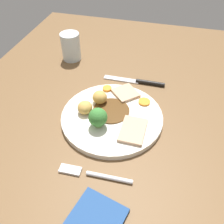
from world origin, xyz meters
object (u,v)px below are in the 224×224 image
Objects in this scene: carrot_coin_front at (107,89)px; fork at (93,174)px; water_glass at (71,47)px; roast_potato_right at (100,97)px; meat_slice_under at (126,93)px; carrot_coin_back at (144,102)px; knife at (139,82)px; roast_potato_left at (86,106)px; meat_slice_main at (133,130)px; broccoli_floret at (98,117)px; dinner_plate at (112,117)px.

fork is (-26.08, -4.22, -1.31)cm from carrot_coin_front.
water_glass reaches higher than fork.
water_glass is (20.58, 15.94, 1.31)cm from roast_potato_right.
meat_slice_under is at bearing -49.53° from roast_potato_right.
carrot_coin_back reaches higher than knife.
meat_slice_under is 12.23cm from roast_potato_left.
carrot_coin_back is (2.78, -11.21, -1.44)cm from roast_potato_right.
meat_slice_main is 13.33cm from roast_potato_left.
broccoli_floret is at bearing -147.95° from water_glass.
roast_potato_left is (3.76, 12.74, 1.15)cm from meat_slice_main.
roast_potato_right is (-4.90, 5.75, 1.29)cm from meat_slice_under.
carrot_coin_back is 0.60× the size of broccoli_floret.
knife is at bearing -47.52° from carrot_coin_front.
carrot_coin_back is at bearing -63.24° from roast_potato_left.
dinner_plate is 5.98cm from broccoli_floret.
roast_potato_left is 4.78cm from roast_potato_right.
roast_potato_right is at bearing 57.58° from knife.
water_glass is (17.80, 27.15, 2.75)cm from carrot_coin_back.
roast_potato_left is at bearing 92.52° from dinner_plate.
broccoli_floret is 22.14cm from knife.
dinner_plate is 31.88cm from water_glass.
roast_potato_right is (3.81, 4.24, 2.39)cm from dinner_plate.
roast_potato_right is at bearing 52.63° from meat_slice_main.
meat_slice_under is 1.60× the size of roast_potato_left.
carrot_coin_front is 0.82× the size of carrot_coin_back.
roast_potato_right is at bearing -142.24° from water_glass.
water_glass is (28.76, 18.00, 0.24)cm from broccoli_floret.
meat_slice_under is 1.62× the size of roast_potato_right.
roast_potato_right reaches higher than roast_potato_left.
dinner_plate is at bearing 170.21° from meat_slice_under.
broccoli_floret reaches higher than meat_slice_main.
meat_slice_under is 5.43cm from carrot_coin_front.
roast_potato_right is at bearing 130.47° from meat_slice_under.
water_glass reaches higher than dinner_plate.
roast_potato_right is 26.07cm from water_glass.
water_glass is at bearing 28.67° from roast_potato_left.
knife is at bearing -32.06° from roast_potato_left.
roast_potato_left is 17.94cm from fork.
meat_slice_under is at bearing -9.79° from dinner_plate.
broccoli_floret is (-13.08, 3.69, 2.36)cm from meat_slice_under.
meat_slice_under is (12.77, 4.55, 0.00)cm from meat_slice_main.
knife is (16.90, -10.58, -2.50)cm from roast_potato_left.
roast_potato_right is at bearing 176.23° from carrot_coin_front.
water_glass is (24.69, 13.50, 1.45)cm from roast_potato_left.
meat_slice_main is 10.68cm from carrot_coin_back.
dinner_plate is at bearing 133.42° from carrot_coin_back.
water_glass reaches higher than carrot_coin_front.
carrot_coin_back is 10.54cm from knife.
meat_slice_under reaches higher than fork.
roast_potato_left is at bearing 73.56° from meat_slice_main.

